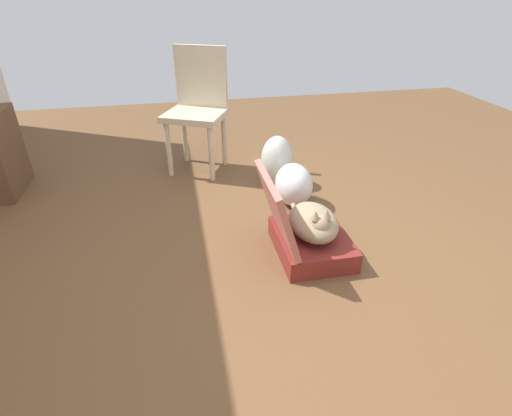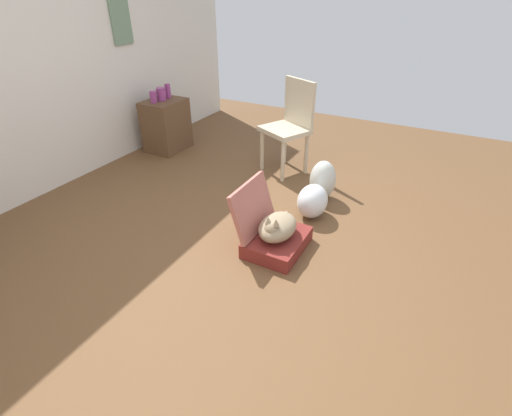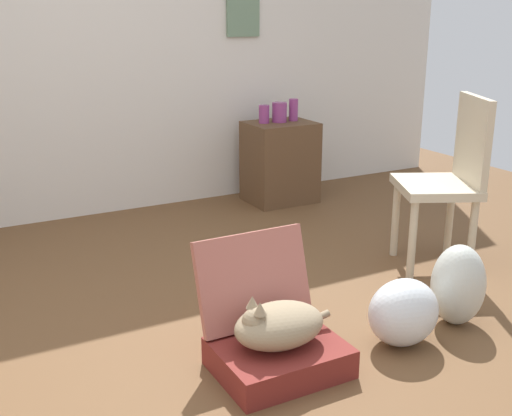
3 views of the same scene
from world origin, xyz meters
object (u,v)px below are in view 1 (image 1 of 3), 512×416
object	(u,v)px
chair	(198,105)
plastic_bag_white	(294,185)
cat	(314,222)
plastic_bag_clear	(277,160)
suitcase_base	(311,243)

from	to	relation	value
chair	plastic_bag_white	bearing A→B (deg)	-27.88
cat	plastic_bag_clear	bearing A→B (deg)	-1.85
cat	plastic_bag_clear	distance (m)	0.98
chair	plastic_bag_clear	bearing A→B (deg)	-13.10
suitcase_base	plastic_bag_clear	distance (m)	0.99
plastic_bag_white	chair	distance (m)	1.10
cat	plastic_bag_white	world-z (taller)	cat
cat	suitcase_base	bearing A→B (deg)	-2.72
plastic_bag_white	chair	bearing A→B (deg)	36.17
suitcase_base	plastic_bag_clear	bearing A→B (deg)	-1.84
cat	plastic_bag_white	size ratio (longest dim) A/B	1.39
plastic_bag_white	suitcase_base	bearing A→B (deg)	174.00
cat	plastic_bag_clear	xyz separation A→B (m)	(0.98, -0.03, -0.02)
plastic_bag_clear	plastic_bag_white	bearing A→B (deg)	-174.80
plastic_bag_white	plastic_bag_clear	distance (m)	0.37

